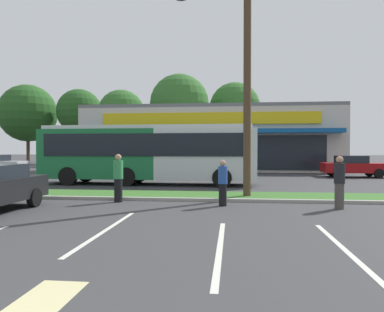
{
  "coord_description": "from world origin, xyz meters",
  "views": [
    {
      "loc": [
        3.56,
        -1.12,
        1.98
      ],
      "look_at": [
        1.48,
        18.1,
        1.6
      ],
      "focal_mm": 34.79,
      "sensor_mm": 36.0,
      "label": 1
    }
  ],
  "objects_px": {
    "pedestrian_mid": "(118,178)",
    "city_bus": "(148,153)",
    "utility_pole": "(244,49)",
    "pedestrian_by_pole": "(223,183)",
    "car_2": "(353,166)",
    "car_3": "(174,165)",
    "pedestrian_near_bench": "(339,182)"
  },
  "relations": [
    {
      "from": "pedestrian_mid",
      "to": "pedestrian_by_pole",
      "type": "bearing_deg",
      "value": 94.57
    },
    {
      "from": "car_2",
      "to": "pedestrian_mid",
      "type": "xyz_separation_m",
      "value": [
        -12.63,
        -13.57,
        0.13
      ]
    },
    {
      "from": "car_2",
      "to": "pedestrian_by_pole",
      "type": "distance_m",
      "value": 16.6
    },
    {
      "from": "city_bus",
      "to": "pedestrian_mid",
      "type": "distance_m",
      "value": 6.88
    },
    {
      "from": "utility_pole",
      "to": "pedestrian_by_pole",
      "type": "distance_m",
      "value": 5.53
    },
    {
      "from": "car_2",
      "to": "city_bus",
      "type": "bearing_deg",
      "value": -152.61
    },
    {
      "from": "car_3",
      "to": "utility_pole",
      "type": "bearing_deg",
      "value": 111.76
    },
    {
      "from": "utility_pole",
      "to": "car_3",
      "type": "height_order",
      "value": "utility_pole"
    },
    {
      "from": "pedestrian_by_pole",
      "to": "pedestrian_mid",
      "type": "bearing_deg",
      "value": -66.69
    },
    {
      "from": "car_2",
      "to": "pedestrian_by_pole",
      "type": "bearing_deg",
      "value": -121.78
    },
    {
      "from": "car_2",
      "to": "pedestrian_near_bench",
      "type": "relative_size",
      "value": 2.45
    },
    {
      "from": "car_2",
      "to": "pedestrian_near_bench",
      "type": "bearing_deg",
      "value": -108.92
    },
    {
      "from": "car_2",
      "to": "pedestrian_near_bench",
      "type": "height_order",
      "value": "pedestrian_near_bench"
    },
    {
      "from": "pedestrian_mid",
      "to": "city_bus",
      "type": "bearing_deg",
      "value": -164.0
    },
    {
      "from": "car_3",
      "to": "pedestrian_mid",
      "type": "height_order",
      "value": "pedestrian_mid"
    },
    {
      "from": "city_bus",
      "to": "pedestrian_near_bench",
      "type": "relative_size",
      "value": 6.86
    },
    {
      "from": "utility_pole",
      "to": "pedestrian_mid",
      "type": "bearing_deg",
      "value": -163.07
    },
    {
      "from": "pedestrian_near_bench",
      "to": "city_bus",
      "type": "bearing_deg",
      "value": -128.19
    },
    {
      "from": "utility_pole",
      "to": "pedestrian_mid",
      "type": "xyz_separation_m",
      "value": [
        -4.66,
        -1.42,
        -5.01
      ]
    },
    {
      "from": "utility_pole",
      "to": "pedestrian_near_bench",
      "type": "distance_m",
      "value": 6.28
    },
    {
      "from": "car_3",
      "to": "pedestrian_by_pole",
      "type": "bearing_deg",
      "value": 105.79
    },
    {
      "from": "car_3",
      "to": "pedestrian_mid",
      "type": "distance_m",
      "value": 12.88
    },
    {
      "from": "car_3",
      "to": "pedestrian_by_pole",
      "type": "distance_m",
      "value": 13.95
    },
    {
      "from": "car_2",
      "to": "pedestrian_by_pole",
      "type": "relative_size",
      "value": 2.68
    },
    {
      "from": "pedestrian_by_pole",
      "to": "pedestrian_near_bench",
      "type": "bearing_deg",
      "value": 117.89
    },
    {
      "from": "city_bus",
      "to": "car_3",
      "type": "bearing_deg",
      "value": 86.51
    },
    {
      "from": "city_bus",
      "to": "pedestrian_mid",
      "type": "height_order",
      "value": "city_bus"
    },
    {
      "from": "utility_pole",
      "to": "city_bus",
      "type": "distance_m",
      "value": 8.48
    },
    {
      "from": "car_3",
      "to": "city_bus",
      "type": "bearing_deg",
      "value": 85.26
    },
    {
      "from": "car_2",
      "to": "pedestrian_by_pole",
      "type": "xyz_separation_m",
      "value": [
        -8.74,
        -14.11,
        0.03
      ]
    },
    {
      "from": "pedestrian_near_bench",
      "to": "utility_pole",
      "type": "bearing_deg",
      "value": -120.85
    },
    {
      "from": "city_bus",
      "to": "pedestrian_by_pole",
      "type": "height_order",
      "value": "city_bus"
    }
  ]
}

